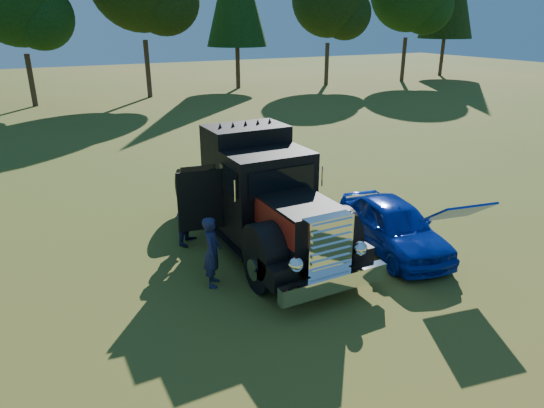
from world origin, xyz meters
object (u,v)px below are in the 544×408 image
at_px(diamond_t_truck, 261,199).
at_px(spectator_far, 189,213).
at_px(spectator_near, 212,252).
at_px(hotrod_coupe, 394,225).

bearing_deg(diamond_t_truck, spectator_far, 147.76).
bearing_deg(spectator_near, spectator_far, 20.63).
bearing_deg(hotrod_coupe, spectator_far, 147.92).
relative_size(diamond_t_truck, hotrod_coupe, 1.67).
bearing_deg(spectator_far, diamond_t_truck, -79.62).
height_order(diamond_t_truck, spectator_near, diamond_t_truck).
bearing_deg(diamond_t_truck, spectator_near, -143.95).
bearing_deg(spectator_near, diamond_t_truck, -26.87).
xyz_separation_m(diamond_t_truck, spectator_far, (-1.59, 1.00, -0.44)).
height_order(diamond_t_truck, hotrod_coupe, diamond_t_truck).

